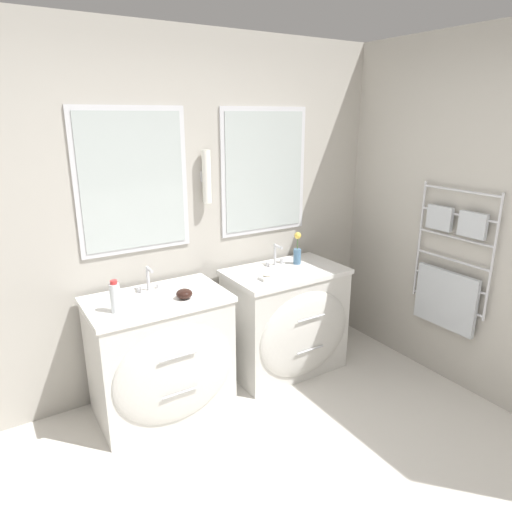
{
  "coord_description": "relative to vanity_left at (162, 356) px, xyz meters",
  "views": [
    {
      "loc": [
        -1.12,
        -1.17,
        2.02
      ],
      "look_at": [
        0.44,
        1.33,
        1.11
      ],
      "focal_mm": 32.0,
      "sensor_mm": 36.0,
      "label": 1
    }
  ],
  "objects": [
    {
      "name": "vanity_left",
      "position": [
        0.0,
        0.0,
        0.0
      ],
      "size": [
        0.93,
        0.63,
        0.86
      ],
      "color": "silver",
      "rests_on": "ground_plane"
    },
    {
      "name": "wall_back",
      "position": [
        0.2,
        0.39,
        0.88
      ],
      "size": [
        5.34,
        0.14,
        2.6
      ],
      "color": "#B2ADA3",
      "rests_on": "ground_plane"
    },
    {
      "name": "toiletry_bottle",
      "position": [
        -0.29,
        -0.06,
        0.52
      ],
      "size": [
        0.06,
        0.06,
        0.21
      ],
      "color": "silver",
      "rests_on": "vanity_left"
    },
    {
      "name": "faucet_right",
      "position": [
        1.06,
        0.18,
        0.5
      ],
      "size": [
        0.17,
        0.11,
        0.17
      ],
      "color": "silver",
      "rests_on": "vanity_right"
    },
    {
      "name": "faucet_left",
      "position": [
        0.0,
        0.18,
        0.5
      ],
      "size": [
        0.17,
        0.11,
        0.17
      ],
      "color": "silver",
      "rests_on": "vanity_left"
    },
    {
      "name": "flower_vase",
      "position": [
        1.23,
        0.11,
        0.53
      ],
      "size": [
        0.06,
        0.06,
        0.27
      ],
      "color": "teal",
      "rests_on": "vanity_right"
    },
    {
      "name": "vanity_right",
      "position": [
        1.06,
        0.0,
        0.0
      ],
      "size": [
        0.93,
        0.63,
        0.86
      ],
      "color": "silver",
      "rests_on": "ground_plane"
    },
    {
      "name": "amenity_bowl",
      "position": [
        0.15,
        -0.08,
        0.45
      ],
      "size": [
        0.11,
        0.11,
        0.07
      ],
      "color": "black",
      "rests_on": "vanity_left"
    },
    {
      "name": "wall_right",
      "position": [
        2.09,
        -0.69,
        0.86
      ],
      "size": [
        0.13,
        3.85,
        2.6
      ],
      "color": "#B2ADA3",
      "rests_on": "ground_plane"
    },
    {
      "name": "soap_dish",
      "position": [
        0.82,
        -0.07,
        0.44
      ],
      "size": [
        0.12,
        0.08,
        0.04
      ],
      "color": "white",
      "rests_on": "vanity_right"
    }
  ]
}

